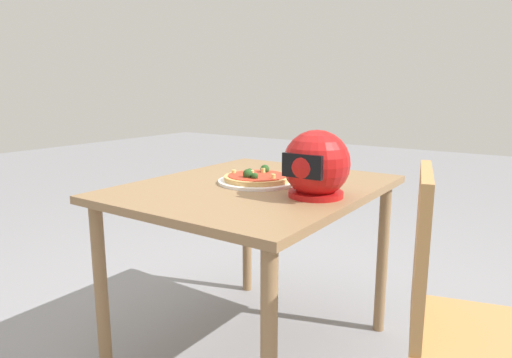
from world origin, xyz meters
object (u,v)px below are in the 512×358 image
object	(u,v)px
pizza	(257,177)
chair_side	(452,309)
motorcycle_helmet	(316,165)
dining_table	(254,206)

from	to	relation	value
pizza	chair_side	world-z (taller)	chair_side
chair_side	motorcycle_helmet	bearing A→B (deg)	-15.07
motorcycle_helmet	pizza	bearing A→B (deg)	-14.13
pizza	chair_side	xyz separation A→B (m)	(-0.82, 0.21, -0.25)
motorcycle_helmet	chair_side	world-z (taller)	motorcycle_helmet
dining_table	chair_side	bearing A→B (deg)	167.59
dining_table	motorcycle_helmet	world-z (taller)	motorcycle_helmet
dining_table	pizza	xyz separation A→B (m)	(0.01, -0.04, 0.11)
motorcycle_helmet	chair_side	xyz separation A→B (m)	(-0.51, 0.14, -0.34)
motorcycle_helmet	dining_table	bearing A→B (deg)	-7.70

